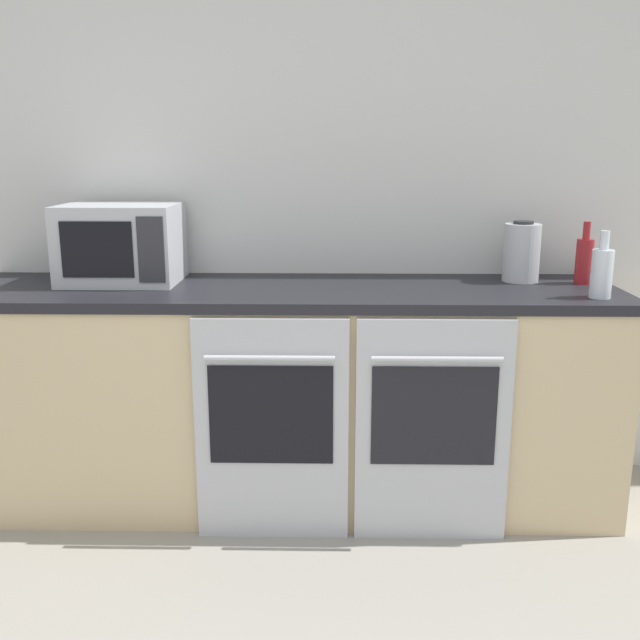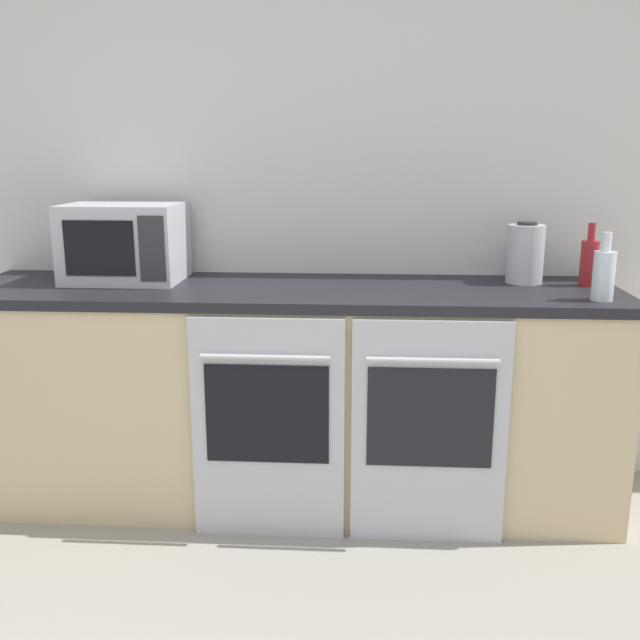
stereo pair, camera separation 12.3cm
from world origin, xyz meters
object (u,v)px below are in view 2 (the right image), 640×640
object	(u,v)px
oven_left	(268,428)
oven_right	(429,432)
microwave	(125,242)
bottle_red	(589,261)
bottle_clear	(604,274)
kettle	(525,254)

from	to	relation	value
oven_left	oven_right	distance (m)	0.59
microwave	bottle_red	distance (m)	1.87
bottle_clear	kettle	xyz separation A→B (m)	(-0.21, 0.33, 0.02)
oven_right	bottle_red	world-z (taller)	bottle_red
oven_right	bottle_red	xyz separation A→B (m)	(0.65, 0.43, 0.57)
oven_right	oven_left	bearing A→B (deg)	180.00
oven_right	bottle_red	size ratio (longest dim) A/B	3.39
microwave	oven_right	bearing A→B (deg)	-19.22
microwave	bottle_clear	size ratio (longest dim) A/B	1.87
oven_right	bottle_clear	xyz separation A→B (m)	(0.61, 0.14, 0.56)
bottle_red	bottle_clear	size ratio (longest dim) A/B	1.02
oven_left	kettle	xyz separation A→B (m)	(1.00, 0.48, 0.59)
kettle	oven_left	bearing A→B (deg)	-154.43
microwave	bottle_red	xyz separation A→B (m)	(1.87, -0.00, -0.06)
oven_right	bottle_red	distance (m)	0.96
bottle_clear	kettle	bearing A→B (deg)	121.66
oven_left	bottle_red	world-z (taller)	bottle_red
oven_left	kettle	world-z (taller)	kettle
oven_right	kettle	xyz separation A→B (m)	(0.41, 0.48, 0.59)
microwave	kettle	distance (m)	1.63
bottle_red	oven_right	bearing A→B (deg)	-146.54
bottle_red	kettle	distance (m)	0.25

